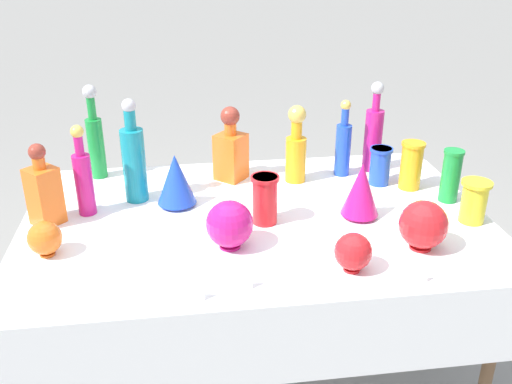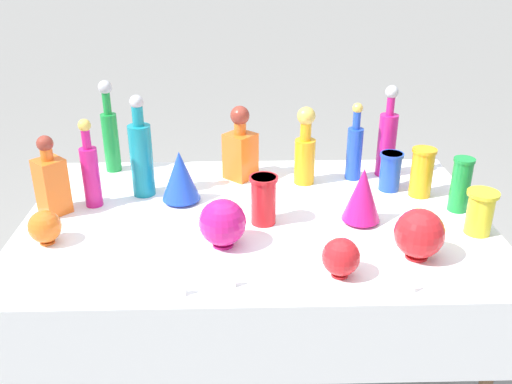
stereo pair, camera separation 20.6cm
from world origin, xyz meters
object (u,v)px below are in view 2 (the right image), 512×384
(round_bowl_0, at_px, (419,234))
(slender_vase_1, at_px, (264,198))
(square_decanter_0, at_px, (240,148))
(slender_vase_4, at_px, (422,171))
(tall_bottle_1, at_px, (387,139))
(slender_vase_0, at_px, (480,211))
(tall_bottle_0, at_px, (110,133))
(square_decanter_1, at_px, (51,181))
(round_bowl_3, at_px, (45,227))
(fluted_vase_1, at_px, (180,176))
(slender_vase_2, at_px, (461,183))
(tall_bottle_5, at_px, (305,150))
(tall_bottle_3, at_px, (90,170))
(round_bowl_2, at_px, (341,257))
(slender_vase_3, at_px, (390,170))
(round_bowl_1, at_px, (222,223))
(tall_bottle_4, at_px, (141,155))
(tall_bottle_2, at_px, (355,148))
(fluted_vase_0, at_px, (363,194))

(round_bowl_0, bearing_deg, slender_vase_1, 152.51)
(square_decanter_0, relative_size, slender_vase_4, 1.61)
(tall_bottle_1, relative_size, slender_vase_1, 2.17)
(tall_bottle_1, relative_size, slender_vase_4, 2.00)
(slender_vase_0, relative_size, slender_vase_1, 0.87)
(tall_bottle_0, height_order, square_decanter_1, tall_bottle_0)
(slender_vase_0, bearing_deg, round_bowl_3, -178.78)
(fluted_vase_1, bearing_deg, slender_vase_2, -5.74)
(tall_bottle_5, distance_m, slender_vase_1, 0.40)
(tall_bottle_1, distance_m, fluted_vase_1, 0.89)
(tall_bottle_3, height_order, round_bowl_2, tall_bottle_3)
(tall_bottle_3, distance_m, fluted_vase_1, 0.33)
(tall_bottle_5, xyz_separation_m, square_decanter_1, (-0.96, -0.25, -0.02))
(tall_bottle_1, height_order, square_decanter_1, tall_bottle_1)
(slender_vase_0, bearing_deg, square_decanter_0, 148.34)
(tall_bottle_0, height_order, slender_vase_3, tall_bottle_0)
(slender_vase_2, distance_m, slender_vase_3, 0.29)
(round_bowl_1, bearing_deg, round_bowl_3, 177.00)
(tall_bottle_3, xyz_separation_m, square_decanter_1, (-0.13, -0.06, -0.02))
(tall_bottle_4, relative_size, slender_vase_4, 2.07)
(slender_vase_4, xyz_separation_m, round_bowl_3, (-1.37, -0.34, -0.04))
(square_decanter_1, relative_size, slender_vase_1, 1.68)
(tall_bottle_4, relative_size, slender_vase_3, 2.58)
(tall_bottle_1, height_order, round_bowl_0, tall_bottle_1)
(square_decanter_0, distance_m, fluted_vase_1, 0.32)
(tall_bottle_4, distance_m, slender_vase_3, 0.99)
(slender_vase_2, xyz_separation_m, slender_vase_3, (-0.21, 0.19, -0.03))
(tall_bottle_4, xyz_separation_m, round_bowl_1, (0.32, -0.42, -0.08))
(square_decanter_1, xyz_separation_m, round_bowl_0, (1.26, -0.36, -0.04))
(tall_bottle_2, height_order, round_bowl_3, tall_bottle_2)
(tall_bottle_5, xyz_separation_m, slender_vase_0, (0.56, -0.45, -0.06))
(square_decanter_0, relative_size, square_decanter_1, 1.04)
(round_bowl_1, bearing_deg, slender_vase_1, 48.28)
(tall_bottle_4, bearing_deg, tall_bottle_3, -151.82)
(fluted_vase_0, relative_size, round_bowl_0, 1.24)
(tall_bottle_4, xyz_separation_m, fluted_vase_1, (0.15, -0.07, -0.06))
(tall_bottle_3, relative_size, tall_bottle_5, 1.06)
(square_decanter_0, bearing_deg, round_bowl_1, -96.08)
(fluted_vase_0, bearing_deg, round_bowl_0, -61.84)
(tall_bottle_3, bearing_deg, square_decanter_1, -156.14)
(slender_vase_3, distance_m, fluted_vase_0, 0.32)
(slender_vase_1, xyz_separation_m, slender_vase_3, (0.52, 0.27, -0.01))
(tall_bottle_1, bearing_deg, tall_bottle_3, -167.30)
(square_decanter_0, xyz_separation_m, slender_vase_4, (0.71, -0.20, -0.03))
(slender_vase_0, height_order, round_bowl_3, slender_vase_0)
(tall_bottle_0, bearing_deg, round_bowl_2, -45.13)
(tall_bottle_3, bearing_deg, slender_vase_3, 5.44)
(square_decanter_0, bearing_deg, round_bowl_2, -68.48)
(round_bowl_2, bearing_deg, tall_bottle_1, 67.90)
(tall_bottle_0, height_order, tall_bottle_2, tall_bottle_0)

